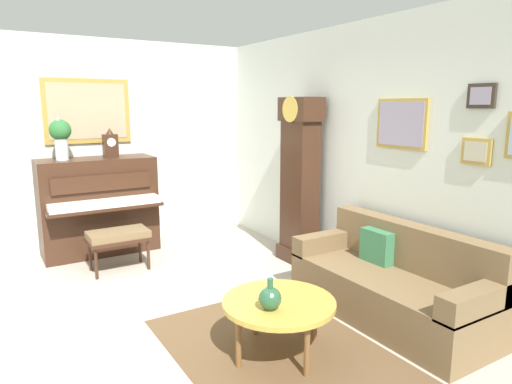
{
  "coord_description": "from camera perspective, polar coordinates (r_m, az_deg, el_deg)",
  "views": [
    {
      "loc": [
        3.8,
        -1.18,
        1.93
      ],
      "look_at": [
        -0.22,
        1.28,
        1.02
      ],
      "focal_mm": 31.88,
      "sensor_mm": 36.0,
      "label": 1
    }
  ],
  "objects": [
    {
      "name": "wall_left",
      "position": [
        6.53,
        -20.98,
        5.59
      ],
      "size": [
        0.13,
        4.9,
        2.8
      ],
      "color": "silver",
      "rests_on": "ground_plane"
    },
    {
      "name": "coffee_table",
      "position": [
        3.62,
        2.89,
        -13.89
      ],
      "size": [
        0.88,
        0.88,
        0.45
      ],
      "color": "gold",
      "rests_on": "ground_plane"
    },
    {
      "name": "green_jug",
      "position": [
        3.43,
        1.79,
        -13.17
      ],
      "size": [
        0.17,
        0.17,
        0.24
      ],
      "color": "#234C33",
      "rests_on": "coffee_table"
    },
    {
      "name": "mantel_clock",
      "position": [
        6.22,
        -17.81,
        5.73
      ],
      "size": [
        0.13,
        0.18,
        0.38
      ],
      "color": "#3D2316",
      "rests_on": "piano"
    },
    {
      "name": "wall_back",
      "position": [
        5.23,
        11.99,
        4.88
      ],
      "size": [
        5.3,
        0.13,
        2.8
      ],
      "color": "silver",
      "rests_on": "ground_plane"
    },
    {
      "name": "piano_bench",
      "position": [
        5.59,
        -16.9,
        -5.42
      ],
      "size": [
        0.42,
        0.7,
        0.48
      ],
      "color": "#3D2316",
      "rests_on": "ground_plane"
    },
    {
      "name": "piano",
      "position": [
        6.3,
        -19.12,
        -1.61
      ],
      "size": [
        0.87,
        1.44,
        1.26
      ],
      "color": "#3D2316",
      "rests_on": "ground_plane"
    },
    {
      "name": "flower_vase",
      "position": [
        6.1,
        -23.33,
        6.62
      ],
      "size": [
        0.26,
        0.26,
        0.58
      ],
      "color": "silver",
      "rests_on": "piano"
    },
    {
      "name": "area_rug",
      "position": [
        3.83,
        2.76,
        -19.28
      ],
      "size": [
        2.1,
        1.5,
        0.01
      ],
      "primitive_type": "cube",
      "color": "brown",
      "rests_on": "ground_plane"
    },
    {
      "name": "ground_plane",
      "position": [
        4.44,
        -13.18,
        -15.88
      ],
      "size": [
        6.4,
        6.0,
        0.1
      ],
      "primitive_type": "cube",
      "color": "#B2A899"
    },
    {
      "name": "couch",
      "position": [
        4.43,
        16.77,
        -11.01
      ],
      "size": [
        1.9,
        0.8,
        0.84
      ],
      "color": "brown",
      "rests_on": "ground_plane"
    },
    {
      "name": "grandfather_clock",
      "position": [
        5.57,
        5.49,
        0.85
      ],
      "size": [
        0.52,
        0.34,
        2.03
      ],
      "color": "#3D2316",
      "rests_on": "ground_plane"
    }
  ]
}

